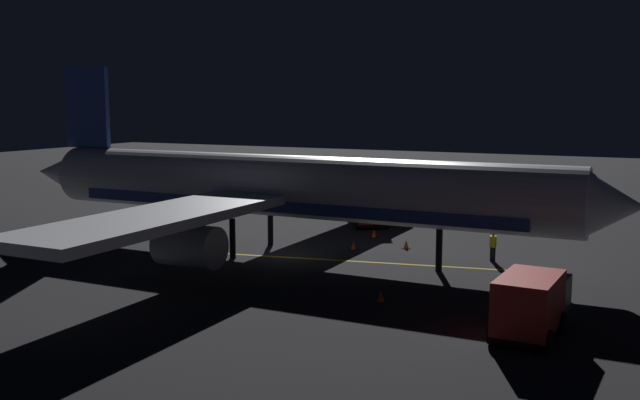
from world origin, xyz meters
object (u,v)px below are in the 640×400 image
at_px(ground_crew_worker, 493,246).
at_px(traffic_cone_far, 381,297).
at_px(catering_truck, 367,208).
at_px(traffic_cone_near_right, 354,246).
at_px(traffic_cone_near_left, 374,234).
at_px(traffic_cone_under_wing, 406,245).
at_px(airliner, 281,189).
at_px(baggage_truck, 532,304).

distance_m(ground_crew_worker, traffic_cone_far, 11.20).
bearing_deg(catering_truck, traffic_cone_near_right, 17.29).
xyz_separation_m(traffic_cone_near_left, traffic_cone_far, (14.65, 6.23, 0.00)).
height_order(catering_truck, traffic_cone_under_wing, catering_truck).
bearing_deg(traffic_cone_near_right, ground_crew_worker, 93.74).
height_order(ground_crew_worker, traffic_cone_near_left, ground_crew_worker).
relative_size(airliner, traffic_cone_far, 73.03).
xyz_separation_m(ground_crew_worker, traffic_cone_near_right, (0.56, -8.58, -0.64)).
distance_m(baggage_truck, ground_crew_worker, 13.24).
relative_size(airliner, traffic_cone_near_left, 73.03).
height_order(airliner, traffic_cone_under_wing, airliner).
xyz_separation_m(catering_truck, traffic_cone_under_wing, (7.10, 5.61, -1.05)).
distance_m(airliner, traffic_cone_near_left, 8.97).
distance_m(catering_truck, traffic_cone_far, 21.06).
relative_size(traffic_cone_near_left, traffic_cone_far, 1.00).
distance_m(ground_crew_worker, traffic_cone_near_left, 9.74).
bearing_deg(traffic_cone_near_right, traffic_cone_under_wing, 122.26).
bearing_deg(traffic_cone_near_left, traffic_cone_near_right, 4.82).
bearing_deg(traffic_cone_far, traffic_cone_near_left, -156.96).
bearing_deg(traffic_cone_under_wing, baggage_truck, 36.27).
height_order(ground_crew_worker, traffic_cone_far, ground_crew_worker).
bearing_deg(baggage_truck, ground_crew_worker, -160.83).
relative_size(catering_truck, traffic_cone_near_left, 11.37).
height_order(traffic_cone_near_right, traffic_cone_under_wing, same).
distance_m(traffic_cone_under_wing, traffic_cone_far, 12.46).
bearing_deg(catering_truck, ground_crew_worker, 53.71).
xyz_separation_m(baggage_truck, traffic_cone_far, (-1.65, -7.06, -1.02)).
bearing_deg(airliner, traffic_cone_near_left, 157.90).
bearing_deg(traffic_cone_near_right, baggage_truck, 47.26).
bearing_deg(catering_truck, traffic_cone_far, 24.22).
distance_m(traffic_cone_near_left, traffic_cone_near_right, 4.37).
height_order(baggage_truck, traffic_cone_near_left, baggage_truck).
xyz_separation_m(baggage_truck, catering_truck, (-20.83, -15.69, 0.03)).
bearing_deg(traffic_cone_near_right, traffic_cone_near_left, -175.18).
relative_size(baggage_truck, catering_truck, 0.89).
height_order(baggage_truck, traffic_cone_far, baggage_truck).
distance_m(traffic_cone_near_left, traffic_cone_far, 15.92).
xyz_separation_m(airliner, ground_crew_worker, (-3.74, 12.01, -3.14)).
height_order(airliner, baggage_truck, airliner).
xyz_separation_m(ground_crew_worker, traffic_cone_far, (10.85, -2.71, -0.64)).
bearing_deg(traffic_cone_under_wing, traffic_cone_far, 14.03).
xyz_separation_m(airliner, traffic_cone_under_wing, (-4.98, 6.27, -3.78)).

